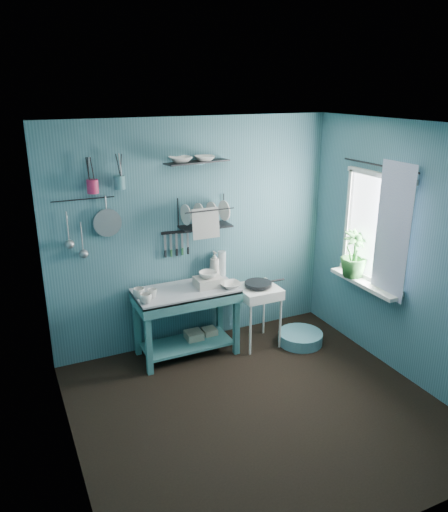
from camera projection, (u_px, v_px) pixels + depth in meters
name	position (u px, v px, depth m)	size (l,w,h in m)	color
floor	(258.00, 408.00, 4.55)	(3.20, 3.20, 0.00)	black
ceiling	(266.00, 127.00, 3.74)	(3.20, 3.20, 0.00)	silver
wall_back	(195.00, 235.00, 5.43)	(3.20, 3.20, 0.00)	#34606C
wall_front	(389.00, 370.00, 2.86)	(3.20, 3.20, 0.00)	#34606C
wall_left	(62.00, 317.00, 3.51)	(3.00, 3.00, 0.00)	#34606C
wall_right	(408.00, 255.00, 4.78)	(3.00, 3.00, 0.00)	#34606C
work_counter	(187.00, 322.00, 5.36)	(1.08, 0.54, 0.76)	#377374
mug_left	(146.00, 298.00, 4.89)	(0.12, 0.12, 0.10)	silver
mug_mid	(152.00, 293.00, 5.02)	(0.10, 0.10, 0.09)	silver
mug_right	(139.00, 293.00, 5.02)	(0.12, 0.12, 0.10)	silver
wash_tub	(208.00, 282.00, 5.30)	(0.28, 0.22, 0.10)	#BBB4AB
tub_bowl	(208.00, 275.00, 5.27)	(0.20, 0.20, 0.06)	silver
soap_bottle	(214.00, 264.00, 5.52)	(0.12, 0.12, 0.30)	#BBB4AB
water_bottle	(222.00, 263.00, 5.58)	(0.09, 0.09, 0.28)	#B1C0C6
counter_bowl	(230.00, 285.00, 5.28)	(0.22, 0.22, 0.05)	silver
hotplate_stand	(257.00, 316.00, 5.59)	(0.43, 0.43, 0.69)	silver
frying_pan	(258.00, 284.00, 5.46)	(0.30, 0.30, 0.04)	black
knife_strip	(176.00, 232.00, 5.29)	(0.32, 0.02, 0.03)	black
dish_rack	(205.00, 213.00, 5.26)	(0.55, 0.24, 0.32)	black
upper_shelf	(197.00, 162.00, 5.09)	(0.70, 0.18, 0.01)	black
shelf_bowl_left	(181.00, 166.00, 5.02)	(0.23, 0.23, 0.06)	silver
shelf_bowl_right	(205.00, 159.00, 5.11)	(0.21, 0.21, 0.05)	silver
utensil_cup_magenta	(93.00, 186.00, 4.73)	(0.11, 0.11, 0.13)	#B9224D
utensil_cup_teal	(119.00, 182.00, 4.83)	(0.11, 0.11, 0.13)	#396E77
colander	(107.00, 223.00, 4.93)	(0.28, 0.28, 0.03)	#929499
ladle_outer	(68.00, 227.00, 4.78)	(0.01, 0.01, 0.30)	#929499
ladle_inner	(82.00, 237.00, 4.87)	(0.01, 0.01, 0.30)	#929499
hook_rail	(83.00, 199.00, 4.78)	(0.01, 0.01, 0.60)	black
window_glass	(376.00, 229.00, 5.11)	(1.10, 1.10, 0.00)	white
windowsill	(364.00, 283.00, 5.27)	(0.16, 0.95, 0.04)	silver
curtain	(392.00, 232.00, 4.81)	(1.35, 1.35, 0.00)	silver
curtain_rod	(379.00, 165.00, 4.88)	(0.02, 0.02, 1.05)	black
potted_plant	(354.00, 254.00, 5.33)	(0.29, 0.29, 0.51)	#296629
storage_tin_large	(194.00, 341.00, 5.53)	(0.18, 0.18, 0.22)	tan
storage_tin_small	(209.00, 337.00, 5.64)	(0.15, 0.15, 0.20)	tan
floor_basin	(300.00, 338.00, 5.68)	(0.50, 0.50, 0.13)	teal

